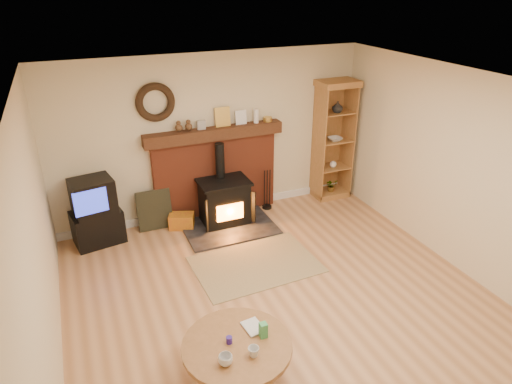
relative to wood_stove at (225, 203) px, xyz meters
name	(u,v)px	position (x,y,z in m)	size (l,w,h in m)	color
ground	(288,309)	(-0.01, -2.27, -0.35)	(5.50, 5.50, 0.00)	#A56E44
room_shell	(288,174)	(-0.03, -2.18, 1.36)	(5.02, 5.52, 2.61)	beige
chimney_breast	(215,168)	(-0.01, 0.40, 0.45)	(2.20, 0.22, 1.78)	brown
wood_stove	(225,203)	(0.00, 0.00, 0.00)	(1.40, 1.00, 1.29)	black
area_rug	(256,264)	(-0.01, -1.27, -0.35)	(1.65, 1.13, 0.01)	brown
tv_unit	(96,213)	(-1.91, 0.19, 0.13)	(0.76, 0.59, 1.01)	black
curio_cabinet	(332,140)	(2.08, 0.28, 0.68)	(0.66, 0.48, 2.06)	olive
firelog_box	(182,221)	(-0.68, 0.13, -0.24)	(0.38, 0.24, 0.24)	#CD9C0D
leaning_painting	(155,210)	(-1.06, 0.28, -0.04)	(0.53, 0.03, 0.63)	black
fire_tools	(267,201)	(0.83, 0.23, -0.22)	(0.16, 0.16, 0.70)	black
coffee_table	(237,351)	(-0.93, -3.01, 0.01)	(1.05, 1.05, 0.61)	brown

